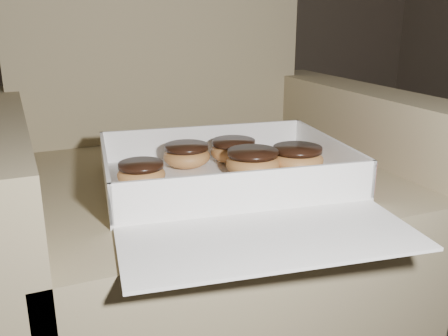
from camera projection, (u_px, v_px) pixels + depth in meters
armchair at (198, 216)px, 1.08m from camera, size 0.88×0.74×0.92m
bakery_box at (233, 183)px, 0.87m from camera, size 0.49×0.55×0.07m
donut_a at (234, 150)px, 1.00m from camera, size 0.09×0.09×0.05m
donut_b at (253, 162)px, 0.92m from camera, size 0.10×0.10×0.05m
donut_c at (187, 155)px, 0.97m from camera, size 0.09×0.09×0.05m
donut_d at (141, 173)px, 0.87m from camera, size 0.08×0.08×0.04m
donut_e at (297, 158)px, 0.94m from camera, size 0.10×0.10×0.05m
crumb_a at (220, 191)px, 0.84m from camera, size 0.01×0.01×0.00m
crumb_b at (274, 180)px, 0.89m from camera, size 0.01×0.01×0.00m
crumb_c at (205, 196)px, 0.82m from camera, size 0.01×0.01×0.00m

